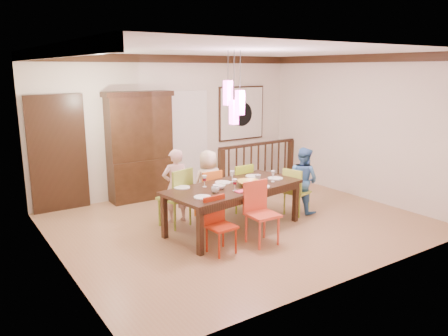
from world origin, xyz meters
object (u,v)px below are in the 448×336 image
chair_end_right (297,188)px  person_end_right (303,180)px  person_far_left (175,186)px  person_far_mid (208,183)px  dining_table (233,190)px  balustrade (258,162)px  chair_far_left (174,193)px  china_hutch (140,146)px

chair_end_right → person_end_right: size_ratio=0.71×
person_far_left → person_far_mid: (0.63, -0.06, -0.04)m
dining_table → balustrade: bearing=35.7°
chair_end_right → person_far_mid: size_ratio=0.72×
person_end_right → balustrade: bearing=-24.9°
dining_table → person_end_right: 1.60m
chair_end_right → person_far_mid: (-1.39, 0.82, 0.11)m
person_end_right → chair_end_right: bearing=94.6°
balustrade → person_far_left: size_ratio=1.72×
dining_table → person_far_left: 1.07m
dining_table → person_far_left: person_far_left is taller
chair_far_left → chair_end_right: (2.14, -0.70, -0.08)m
china_hutch → chair_far_left: bearing=-95.4°
balustrade → person_far_mid: person_far_mid is taller
balustrade → person_far_mid: (-2.19, -1.34, 0.11)m
chair_far_left → person_far_left: person_far_left is taller
chair_far_left → person_far_mid: person_far_mid is taller
chair_far_left → balustrade: 3.28m
chair_far_left → balustrade: bearing=-171.0°
balustrade → person_far_left: 3.10m
dining_table → chair_far_left: bearing=127.9°
person_far_mid → balustrade: bearing=-142.2°
china_hutch → balustrade: china_hutch is taller
person_far_left → dining_table: bearing=131.9°
dining_table → balustrade: 3.08m
chair_far_left → balustrade: chair_far_left is taller
person_far_left → person_end_right: person_far_left is taller
chair_far_left → person_end_right: bearing=146.9°
person_far_left → person_far_mid: 0.64m
china_hutch → person_end_right: bearing=-48.7°
dining_table → person_far_mid: person_far_mid is taller
chair_far_left → person_far_left: bearing=-140.7°
dining_table → chair_end_right: (1.41, -0.01, -0.18)m
balustrade → person_far_mid: bearing=-150.5°
balustrade → chair_end_right: bearing=-112.1°
chair_end_right → person_far_mid: person_far_mid is taller
dining_table → chair_far_left: size_ratio=2.42×
person_far_left → person_far_mid: person_far_left is taller
chair_end_right → dining_table: bearing=74.4°
dining_table → china_hutch: china_hutch is taller
china_hutch → person_far_left: bearing=-91.9°
china_hutch → dining_table: bearing=-77.3°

